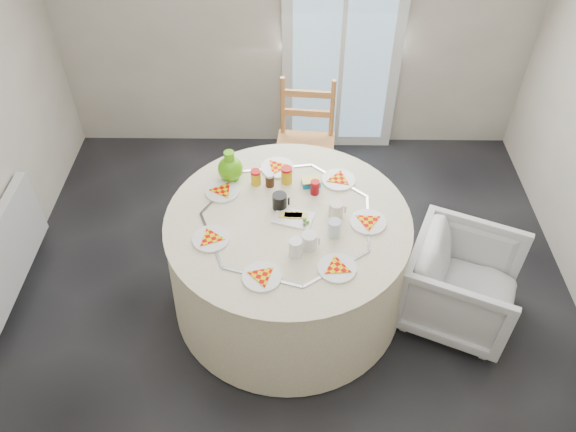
{
  "coord_description": "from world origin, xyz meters",
  "views": [
    {
      "loc": [
        -0.0,
        -2.36,
        3.21
      ],
      "look_at": [
        -0.03,
        0.12,
        0.8
      ],
      "focal_mm": 35.0,
      "sensor_mm": 36.0,
      "label": 1
    }
  ],
  "objects_px": {
    "table": "(288,261)",
    "wooden_chair": "(305,151)",
    "green_pitcher": "(230,168)",
    "radiator": "(8,250)",
    "armchair": "(465,277)"
  },
  "relations": [
    {
      "from": "armchair",
      "to": "wooden_chair",
      "type": "bearing_deg",
      "value": 63.46
    },
    {
      "from": "table",
      "to": "wooden_chair",
      "type": "xyz_separation_m",
      "value": [
        0.12,
        1.08,
        0.09
      ]
    },
    {
      "from": "table",
      "to": "green_pitcher",
      "type": "distance_m",
      "value": 0.73
    },
    {
      "from": "radiator",
      "to": "wooden_chair",
      "type": "height_order",
      "value": "wooden_chair"
    },
    {
      "from": "radiator",
      "to": "armchair",
      "type": "bearing_deg",
      "value": -4.06
    },
    {
      "from": "table",
      "to": "green_pitcher",
      "type": "relative_size",
      "value": 7.37
    },
    {
      "from": "wooden_chair",
      "to": "green_pitcher",
      "type": "bearing_deg",
      "value": -120.21
    },
    {
      "from": "table",
      "to": "armchair",
      "type": "relative_size",
      "value": 2.25
    },
    {
      "from": "radiator",
      "to": "armchair",
      "type": "distance_m",
      "value": 3.07
    },
    {
      "from": "wooden_chair",
      "to": "armchair",
      "type": "relative_size",
      "value": 1.45
    },
    {
      "from": "wooden_chair",
      "to": "armchair",
      "type": "distance_m",
      "value": 1.6
    },
    {
      "from": "table",
      "to": "wooden_chair",
      "type": "bearing_deg",
      "value": 83.6
    },
    {
      "from": "wooden_chair",
      "to": "green_pitcher",
      "type": "height_order",
      "value": "wooden_chair"
    },
    {
      "from": "table",
      "to": "armchair",
      "type": "distance_m",
      "value": 1.16
    },
    {
      "from": "green_pitcher",
      "to": "table",
      "type": "bearing_deg",
      "value": -44.22
    }
  ]
}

